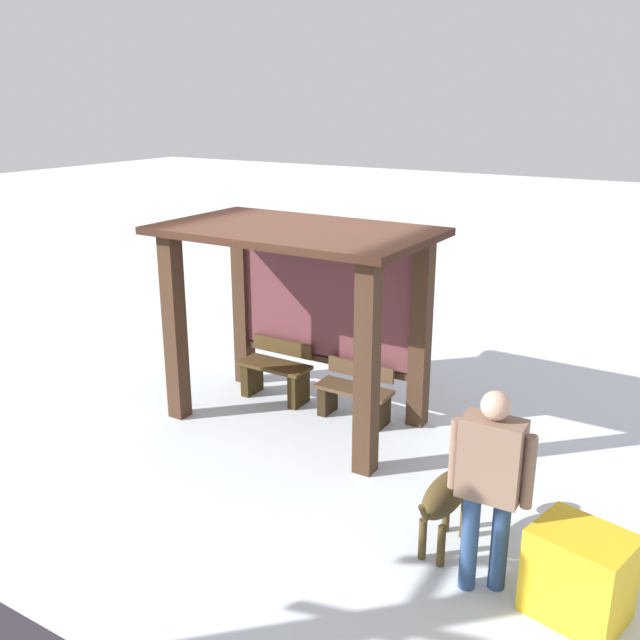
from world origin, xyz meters
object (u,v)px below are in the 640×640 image
dog (449,492)px  bus_shelter (303,283)px  bench_left_inside (276,374)px  bench_center_inside (355,395)px  grit_bin (579,574)px  person_walking (490,475)px

dog → bus_shelter: bearing=147.8°
bench_left_inside → bus_shelter: bearing=-21.1°
bus_shelter → bench_center_inside: (0.59, 0.23, -1.39)m
bench_left_inside → dog: 3.62m
bus_shelter → bench_center_inside: bus_shelter is taller
bus_shelter → grit_bin: bus_shelter is taller
grit_bin → bench_left_inside: bearing=153.5°
dog → grit_bin: size_ratio=1.53×
person_walking → dog: person_walking is taller
bench_left_inside → grit_bin: size_ratio=1.33×
bench_left_inside → bench_center_inside: 1.18m
bench_left_inside → dog: size_ratio=0.87×
bench_left_inside → grit_bin: 4.81m
dog → grit_bin: 1.23m
bench_center_inside → dog: dog is taller
person_walking → grit_bin: bearing=5.5°
dog → grit_bin: bearing=-15.3°
bench_center_inside → grit_bin: bearing=-34.5°
bus_shelter → dog: bus_shelter is taller
bench_center_inside → grit_bin: size_ratio=1.33×
bench_left_inside → bench_center_inside: (1.18, 0.00, -0.03)m
person_walking → grit_bin: size_ratio=2.40×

